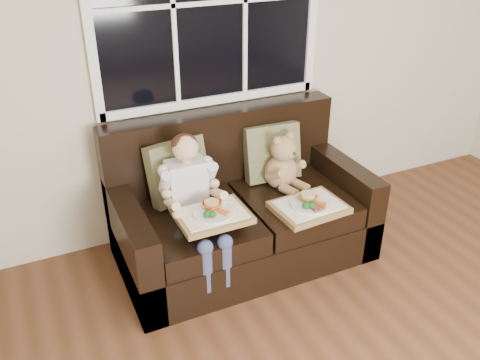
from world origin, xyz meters
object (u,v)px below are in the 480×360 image
tray_right (309,206)px  child (192,192)px  loveseat (240,214)px  tray_left (213,214)px  teddy_bear (282,165)px

tray_right → child: bearing=158.0°
loveseat → tray_right: (0.33, -0.35, 0.17)m
loveseat → tray_right: size_ratio=3.57×
child → tray_left: bearing=-76.1°
teddy_bear → loveseat: bearing=163.9°
loveseat → teddy_bear: 0.45m
tray_right → teddy_bear: bearing=87.2°
child → tray_right: size_ratio=1.72×
teddy_bear → tray_right: teddy_bear is taller
teddy_bear → tray_right: size_ratio=0.87×
child → tray_right: (0.71, -0.24, -0.15)m
loveseat → tray_left: bearing=-135.5°
tray_left → tray_right: bearing=-3.4°
loveseat → child: (-0.38, -0.12, 0.32)m
loveseat → teddy_bear: bearing=1.0°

